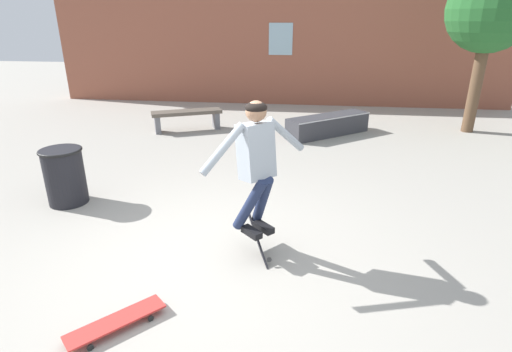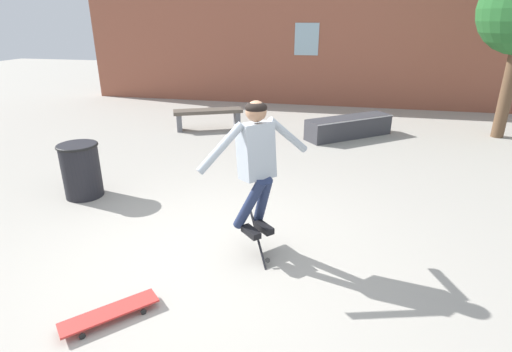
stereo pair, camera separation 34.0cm
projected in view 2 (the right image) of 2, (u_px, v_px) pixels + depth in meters
The scene contains 8 objects.
ground_plane at pixel (211, 258), 4.46m from camera, with size 40.00×40.00×0.00m, color #A39E93.
building_backdrop at pixel (305, 33), 11.80m from camera, with size 14.45×0.52×5.30m.
park_bench at pixel (208, 115), 9.55m from camera, with size 1.65×1.04×0.48m.
skate_ledge at pixel (349, 127), 8.95m from camera, with size 1.93×1.70×0.45m.
trash_bin at pixel (81, 169), 5.88m from camera, with size 0.58×0.58×0.81m.
skater at pixel (256, 157), 4.06m from camera, with size 0.98×1.01×1.44m.
skateboard_flipping at pixel (259, 242), 4.50m from camera, with size 0.36×0.69×0.70m.
skateboard_resting at pixel (110, 312), 3.54m from camera, with size 0.73×0.76×0.08m.
Camera 2 is at (1.32, -3.61, 2.50)m, focal length 28.00 mm.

